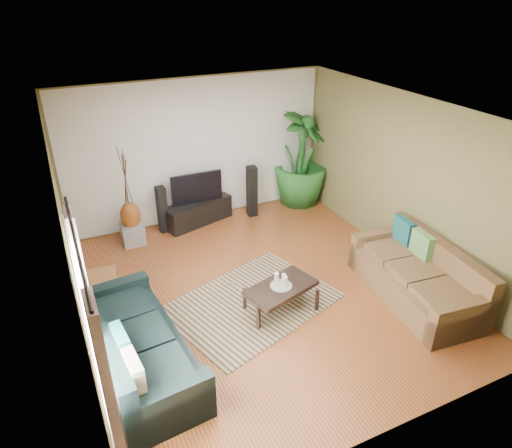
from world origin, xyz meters
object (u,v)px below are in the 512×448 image
sofa_left (137,340)px  side_table (100,294)px  tv_stand (198,212)px  pedestal (133,234)px  sofa_right (416,273)px  potted_plant (301,158)px  speaker_right (252,191)px  television (197,188)px  coffee_table (281,298)px  vase (130,215)px  speaker_left (162,210)px

sofa_left → side_table: sofa_left is taller
tv_stand → pedestal: tv_stand is taller
sofa_right → potted_plant: bearing=-176.1°
speaker_right → sofa_left: bearing=-124.8°
sofa_right → television: (-2.10, 3.57, 0.31)m
coffee_table → vase: vase is taller
sofa_right → speaker_right: size_ratio=2.08×
tv_stand → speaker_left: bearing=166.8°
television → potted_plant: 2.24m
sofa_right → speaker_left: bearing=-135.7°
coffee_table → side_table: side_table is taller
tv_stand → sofa_right: bearing=-76.1°
speaker_right → sofa_right: bearing=-65.4°
coffee_table → potted_plant: potted_plant is taller
television → side_table: television is taller
speaker_right → side_table: (-3.18, -1.82, -0.23)m
tv_stand → television: 0.51m
speaker_right → vase: bearing=-168.8°
coffee_table → speaker_left: bearing=90.2°
sofa_right → speaker_right: bearing=-157.5°
tv_stand → vase: vase is taller
speaker_left → vase: size_ratio=1.84×
sofa_left → television: 3.77m
speaker_left → potted_plant: size_ratio=0.45×
coffee_table → speaker_right: 3.04m
television → speaker_right: television is taller
sofa_left → sofa_right: size_ratio=1.06×
television → vase: size_ratio=2.02×
sofa_left → coffee_table: 2.07m
coffee_table → speaker_right: speaker_right is taller
sofa_left → sofa_right: same height
coffee_table → vase: bearing=102.0°
sofa_left → speaker_right: size_ratio=2.20×
speaker_right → side_table: bearing=-142.1°
pedestal → side_table: side_table is taller
tv_stand → speaker_right: size_ratio=1.31×
sofa_right → speaker_left: (-2.80, 3.53, 0.02)m
sofa_right → pedestal: size_ratio=5.57×
sofa_left → television: (1.84, 3.27, 0.31)m
sofa_left → tv_stand: size_ratio=1.67×
sofa_left → pedestal: bearing=-15.8°
speaker_right → potted_plant: size_ratio=0.52×
potted_plant → pedestal: size_ratio=5.17×
speaker_right → tv_stand: bearing=-178.1°
potted_plant → television: bearing=180.0°
sofa_left → speaker_right: bearing=-48.4°
side_table → coffee_table: bearing=-24.9°
speaker_right → side_table: 3.67m
television → speaker_right: size_ratio=0.96×
speaker_right → coffee_table: bearing=-98.8°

